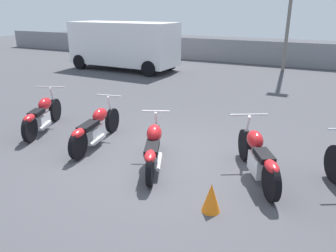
% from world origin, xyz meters
% --- Properties ---
extents(ground_plane, '(60.00, 60.00, 0.00)m').
position_xyz_m(ground_plane, '(0.00, 0.00, 0.00)').
color(ground_plane, '#424247').
extents(fence_back, '(40.00, 0.04, 1.23)m').
position_xyz_m(fence_back, '(0.00, 12.91, 0.62)').
color(fence_back, gray).
rests_on(fence_back, ground_plane).
extents(motorcycle_slot_0, '(1.06, 1.94, 0.97)m').
position_xyz_m(motorcycle_slot_0, '(-3.40, 0.18, 0.41)').
color(motorcycle_slot_0, black).
rests_on(motorcycle_slot_0, ground_plane).
extents(motorcycle_slot_1, '(0.72, 2.15, 0.96)m').
position_xyz_m(motorcycle_slot_1, '(-1.67, 0.06, 0.40)').
color(motorcycle_slot_1, black).
rests_on(motorcycle_slot_1, ground_plane).
extents(motorcycle_slot_2, '(0.97, 1.83, 0.94)m').
position_xyz_m(motorcycle_slot_2, '(-0.01, -0.29, 0.41)').
color(motorcycle_slot_2, black).
rests_on(motorcycle_slot_2, ground_plane).
extents(motorcycle_slot_3, '(1.22, 1.86, 0.98)m').
position_xyz_m(motorcycle_slot_3, '(1.82, 0.17, 0.42)').
color(motorcycle_slot_3, black).
rests_on(motorcycle_slot_3, ground_plane).
extents(parked_van, '(5.30, 2.23, 2.25)m').
position_xyz_m(parked_van, '(-6.55, 8.27, 1.25)').
color(parked_van, white).
rests_on(parked_van, ground_plane).
extents(traffic_cone_near, '(0.28, 0.28, 0.46)m').
position_xyz_m(traffic_cone_near, '(1.46, -1.16, 0.23)').
color(traffic_cone_near, orange).
rests_on(traffic_cone_near, ground_plane).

